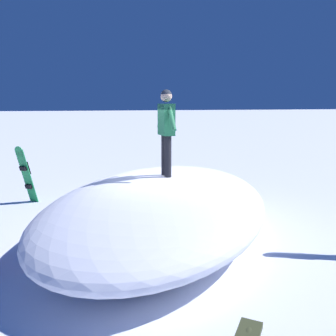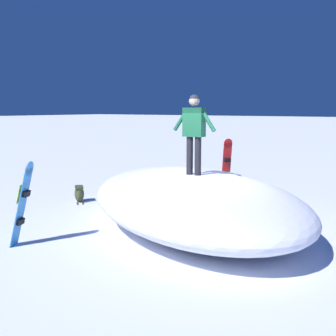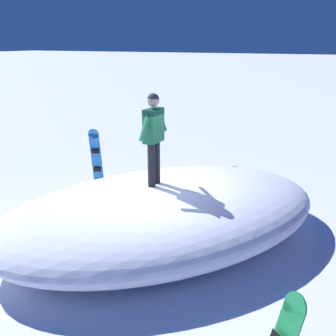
{
  "view_description": "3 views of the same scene",
  "coord_description": "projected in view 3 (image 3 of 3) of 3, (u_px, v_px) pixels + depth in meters",
  "views": [
    {
      "loc": [
        -1.82,
        -6.86,
        2.62
      ],
      "look_at": [
        0.02,
        -0.62,
        1.41
      ],
      "focal_mm": 37.38,
      "sensor_mm": 36.0,
      "label": 1
    },
    {
      "loc": [
        7.36,
        4.11,
        2.6
      ],
      "look_at": [
        0.3,
        -0.79,
        1.31
      ],
      "focal_mm": 42.79,
      "sensor_mm": 36.0,
      "label": 2
    },
    {
      "loc": [
        -3.32,
        5.95,
        3.75
      ],
      "look_at": [
        -0.39,
        0.1,
        1.68
      ],
      "focal_mm": 43.05,
      "sensor_mm": 36.0,
      "label": 3
    }
  ],
  "objects": [
    {
      "name": "snow_mound",
      "position": [
        165.0,
        213.0,
        7.74
      ],
      "size": [
        7.02,
        7.75,
        1.18
      ],
      "primitive_type": "ellipsoid",
      "rotation": [
        0.0,
        0.0,
        0.99
      ],
      "color": "white",
      "rests_on": "ground"
    },
    {
      "name": "ground",
      "position": [
        152.0,
        248.0,
        7.63
      ],
      "size": [
        240.0,
        240.0,
        0.0
      ],
      "primitive_type": "plane",
      "color": "white"
    },
    {
      "name": "backpack_near",
      "position": [
        232.0,
        175.0,
        11.02
      ],
      "size": [
        0.55,
        0.61,
        0.46
      ],
      "color": "#383D23",
      "rests_on": "ground"
    },
    {
      "name": "snowboard_secondary_upright",
      "position": [
        96.0,
        157.0,
        10.57
      ],
      "size": [
        0.44,
        0.53,
        1.64
      ],
      "color": "#2672BF",
      "rests_on": "ground"
    },
    {
      "name": "snowboarder_standing",
      "position": [
        154.0,
        131.0,
        7.23
      ],
      "size": [
        0.24,
        1.02,
        1.7
      ],
      "color": "black",
      "rests_on": "snow_mound"
    }
  ]
}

